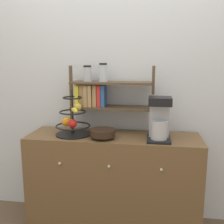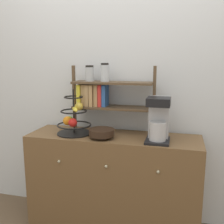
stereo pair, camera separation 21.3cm
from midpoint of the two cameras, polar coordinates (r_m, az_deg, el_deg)
wall_back at (r=2.34m, az=4.50°, el=7.80°), size 7.00×0.05×2.60m
sideboard at (r=2.32m, az=2.99°, el=-15.01°), size 1.43×0.44×0.82m
coffee_maker at (r=2.04m, az=13.05°, el=-1.58°), size 0.18×0.22×0.34m
fruit_stand at (r=2.20m, az=-5.71°, el=-1.71°), size 0.29×0.29×0.38m
wooden_bowl at (r=2.09m, az=0.67°, el=-4.59°), size 0.20×0.20×0.08m
shelf_hutch at (r=2.25m, az=0.45°, el=4.20°), size 0.73×0.20×0.59m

